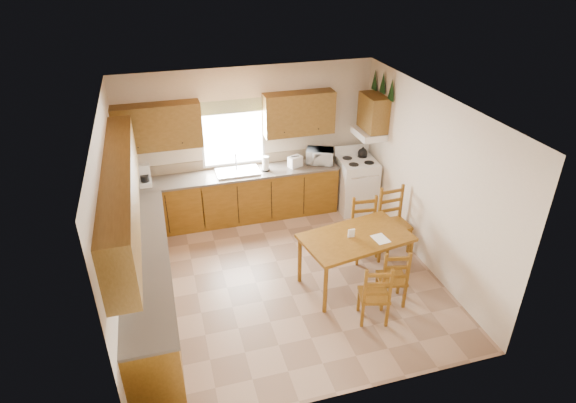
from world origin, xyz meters
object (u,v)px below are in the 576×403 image
object	(u,v)px
chair_near_left	(392,275)
chair_near_right	(374,291)
stove	(356,185)
microwave	(320,156)
dining_table	(354,260)
chair_far_right	(395,221)
chair_far_left	(366,231)

from	to	relation	value
chair_near_left	chair_near_right	xyz separation A→B (m)	(-0.39, -0.26, 0.01)
stove	chair_near_right	bearing A→B (deg)	-105.15
microwave	dining_table	world-z (taller)	microwave
chair_far_right	chair_far_left	bearing A→B (deg)	-172.77
chair_near_right	chair_far_left	xyz separation A→B (m)	(0.48, 1.34, 0.05)
microwave	chair_far_left	xyz separation A→B (m)	(0.17, -1.79, -0.55)
chair_near_left	microwave	bearing A→B (deg)	-75.89
stove	microwave	xyz separation A→B (m)	(-0.65, 0.26, 0.57)
stove	chair_far_left	distance (m)	1.60
microwave	chair_far_left	distance (m)	1.88
dining_table	chair_far_right	xyz separation A→B (m)	(0.98, 0.65, 0.12)
chair_near_left	stove	bearing A→B (deg)	-89.80
stove	chair_near_left	distance (m)	2.67
chair_near_right	dining_table	bearing A→B (deg)	-79.46
stove	chair_far_right	world-z (taller)	chair_far_right
stove	chair_far_right	distance (m)	1.43
stove	chair_near_right	xyz separation A→B (m)	(-0.97, -2.87, -0.03)
chair_near_left	chair_far_right	xyz separation A→B (m)	(0.64, 1.18, 0.08)
dining_table	chair_far_left	bearing A→B (deg)	41.75
chair_far_left	dining_table	bearing A→B (deg)	-123.05
microwave	dining_table	size ratio (longest dim) A/B	0.29
chair_near_right	chair_far_left	size ratio (longest dim) A/B	0.91
stove	chair_near_left	world-z (taller)	stove
microwave	chair_near_right	world-z (taller)	microwave
dining_table	chair_far_left	size ratio (longest dim) A/B	1.51
stove	chair_far_right	bearing A→B (deg)	-83.93
chair_near_right	chair_far_left	bearing A→B (deg)	-95.46
stove	chair_near_left	bearing A→B (deg)	-98.92
stove	chair_near_right	distance (m)	3.03
microwave	chair_near_left	xyz separation A→B (m)	(0.08, -2.87, -0.60)
microwave	chair_near_left	world-z (taller)	microwave
chair_near_right	stove	bearing A→B (deg)	-94.20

